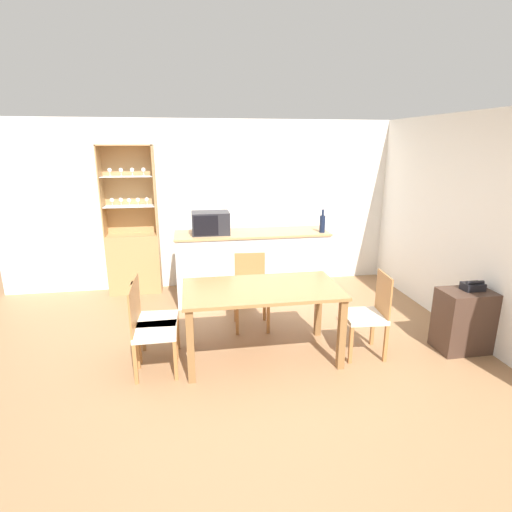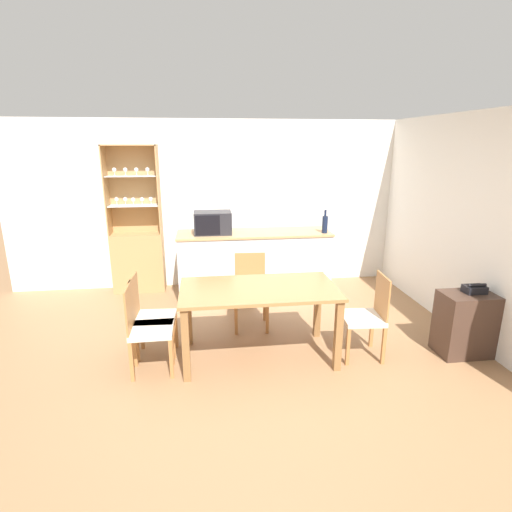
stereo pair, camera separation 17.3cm
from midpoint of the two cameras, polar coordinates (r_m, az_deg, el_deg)
ground_plane at (r=4.22m, az=-1.14°, el=-15.61°), size 18.00×18.00×0.00m
wall_back at (r=6.28m, az=-4.73°, el=7.29°), size 6.80×0.06×2.55m
wall_right at (r=5.03m, az=28.71°, el=3.29°), size 0.06×4.60×2.55m
kitchen_counter at (r=5.77m, az=-1.44°, el=-1.37°), size 2.16×0.64×0.99m
display_cabinet at (r=6.28m, az=-17.81°, el=0.65°), size 0.76×0.32×2.18m
dining_table at (r=4.13m, az=-0.39°, el=-5.97°), size 1.60×0.86×0.78m
dining_chair_head_far at (r=4.90m, az=-1.75°, el=-5.07°), size 0.44×0.44×0.90m
dining_chair_side_right_near at (r=4.40m, az=14.64°, el=-8.09°), size 0.44×0.44×0.90m
dining_chair_side_left_near at (r=4.09m, az=-16.09°, el=-10.15°), size 0.42×0.42×0.90m
dining_chair_side_left_far at (r=4.32m, az=-15.72°, el=-8.65°), size 0.43×0.43×0.90m
microwave at (r=5.54m, az=-7.41°, el=4.70°), size 0.51×0.37×0.31m
wine_bottle at (r=5.66m, az=8.60°, el=4.63°), size 0.08×0.08×0.33m
side_cabinet at (r=4.89m, az=26.60°, el=-8.25°), size 0.54×0.37×0.69m
telephone at (r=4.81m, az=27.68°, el=-3.84°), size 0.22×0.15×0.11m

